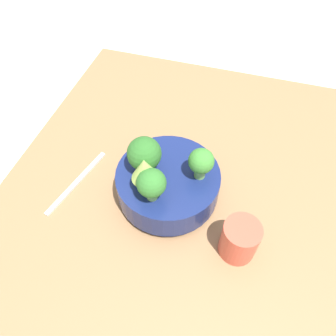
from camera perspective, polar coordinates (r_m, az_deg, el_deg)
The scene contains 9 objects.
ground_plane at distance 0.76m, azimuth 2.66°, elevation -7.67°, with size 6.00×6.00×0.00m, color silver.
table at distance 0.74m, azimuth 2.72°, elevation -6.80°, with size 1.01×0.83×0.04m.
bowl at distance 0.70m, azimuth -0.00°, elevation -2.74°, with size 0.22×0.22×0.08m.
broccoli_floret_back at distance 0.63m, azimuth 5.79°, elevation 1.03°, with size 0.05×0.05×0.07m.
broccoli_floret_right at distance 0.60m, azimuth -2.92°, elevation -2.74°, with size 0.06×0.06×0.08m.
broccoli_floret_front at distance 0.64m, azimuth -4.16°, elevation 2.45°, with size 0.07×0.07×0.08m.
romanesco_piece_near at distance 0.61m, azimuth -4.08°, elevation -0.50°, with size 0.05×0.05×0.09m.
cup at distance 0.65m, azimuth 12.33°, elevation -12.09°, with size 0.07×0.07×0.09m.
fork at distance 0.78m, azimuth -15.59°, elevation -2.37°, with size 0.20×0.06×0.01m.
Camera 1 is at (0.38, 0.08, 0.66)m, focal length 35.00 mm.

